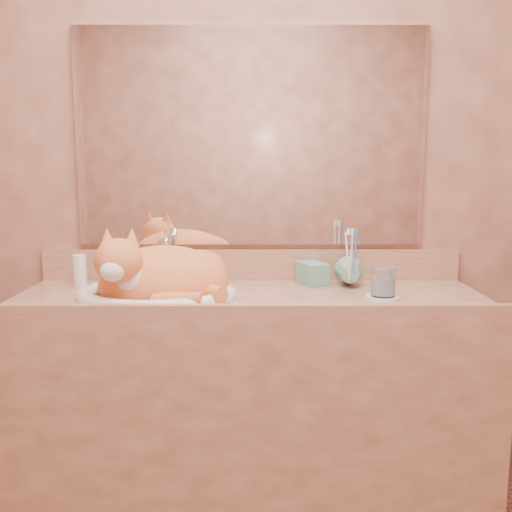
{
  "coord_description": "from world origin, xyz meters",
  "views": [
    {
      "loc": [
        0.02,
        -1.18,
        1.28
      ],
      "look_at": [
        0.02,
        0.7,
        0.99
      ],
      "focal_mm": 40.0,
      "sensor_mm": 36.0,
      "label": 1
    }
  ],
  "objects_px": {
    "water_glass": "(383,282)",
    "vanity_counter": "(250,412)",
    "soap_dispenser": "(321,262)",
    "toothbrush_cup": "(351,276)",
    "cat": "(158,274)",
    "sink_basin": "(157,272)"
  },
  "relations": [
    {
      "from": "sink_basin",
      "to": "water_glass",
      "type": "bearing_deg",
      "value": 1.95
    },
    {
      "from": "vanity_counter",
      "to": "water_glass",
      "type": "xyz_separation_m",
      "value": [
        0.44,
        -0.06,
        0.48
      ]
    },
    {
      "from": "toothbrush_cup",
      "to": "sink_basin",
      "type": "bearing_deg",
      "value": -170.92
    },
    {
      "from": "toothbrush_cup",
      "to": "water_glass",
      "type": "bearing_deg",
      "value": -60.62
    },
    {
      "from": "toothbrush_cup",
      "to": "water_glass",
      "type": "relative_size",
      "value": 1.13
    },
    {
      "from": "cat",
      "to": "toothbrush_cup",
      "type": "height_order",
      "value": "cat"
    },
    {
      "from": "sink_basin",
      "to": "cat",
      "type": "relative_size",
      "value": 1.17
    },
    {
      "from": "cat",
      "to": "soap_dispenser",
      "type": "distance_m",
      "value": 0.58
    },
    {
      "from": "water_glass",
      "to": "vanity_counter",
      "type": "bearing_deg",
      "value": 172.29
    },
    {
      "from": "soap_dispenser",
      "to": "water_glass",
      "type": "xyz_separation_m",
      "value": [
        0.19,
        -0.19,
        -0.03
      ]
    },
    {
      "from": "toothbrush_cup",
      "to": "water_glass",
      "type": "height_order",
      "value": "water_glass"
    },
    {
      "from": "cat",
      "to": "toothbrush_cup",
      "type": "distance_m",
      "value": 0.68
    },
    {
      "from": "cat",
      "to": "soap_dispenser",
      "type": "relative_size",
      "value": 2.46
    },
    {
      "from": "soap_dispenser",
      "to": "vanity_counter",
      "type": "bearing_deg",
      "value": -175.76
    },
    {
      "from": "cat",
      "to": "soap_dispenser",
      "type": "xyz_separation_m",
      "value": [
        0.56,
        0.15,
        0.01
      ]
    },
    {
      "from": "vanity_counter",
      "to": "soap_dispenser",
      "type": "bearing_deg",
      "value": 26.65
    },
    {
      "from": "vanity_counter",
      "to": "sink_basin",
      "type": "distance_m",
      "value": 0.6
    },
    {
      "from": "sink_basin",
      "to": "soap_dispenser",
      "type": "height_order",
      "value": "soap_dispenser"
    },
    {
      "from": "soap_dispenser",
      "to": "toothbrush_cup",
      "type": "relative_size",
      "value": 1.72
    },
    {
      "from": "cat",
      "to": "water_glass",
      "type": "bearing_deg",
      "value": -5.62
    },
    {
      "from": "vanity_counter",
      "to": "soap_dispenser",
      "type": "distance_m",
      "value": 0.59
    },
    {
      "from": "toothbrush_cup",
      "to": "cat",
      "type": "bearing_deg",
      "value": -170.64
    }
  ]
}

